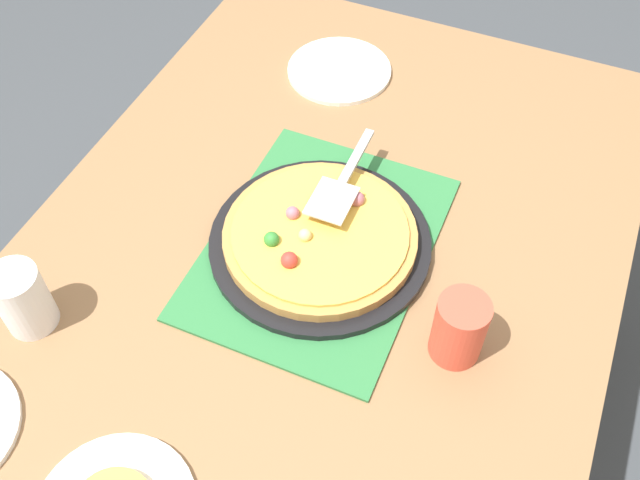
# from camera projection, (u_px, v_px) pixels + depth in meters

# --- Properties ---
(ground_plane) EXTENTS (8.00, 8.00, 0.00)m
(ground_plane) POSITION_uv_depth(u_px,v_px,m) (320.00, 428.00, 1.84)
(ground_plane) COLOR #3D4247
(dining_table) EXTENTS (1.40, 1.00, 0.75)m
(dining_table) POSITION_uv_depth(u_px,v_px,m) (320.00, 284.00, 1.33)
(dining_table) COLOR olive
(dining_table) RESTS_ON ground_plane
(placemat) EXTENTS (0.48, 0.36, 0.01)m
(placemat) POSITION_uv_depth(u_px,v_px,m) (320.00, 246.00, 1.25)
(placemat) COLOR #2D753D
(placemat) RESTS_ON dining_table
(pizza_pan) EXTENTS (0.38, 0.38, 0.01)m
(pizza_pan) POSITION_uv_depth(u_px,v_px,m) (320.00, 243.00, 1.24)
(pizza_pan) COLOR black
(pizza_pan) RESTS_ON placemat
(pizza) EXTENTS (0.33, 0.33, 0.05)m
(pizza) POSITION_uv_depth(u_px,v_px,m) (320.00, 235.00, 1.22)
(pizza) COLOR #B78442
(pizza) RESTS_ON pizza_pan
(plate_side) EXTENTS (0.22, 0.22, 0.01)m
(plate_side) POSITION_uv_depth(u_px,v_px,m) (339.00, 70.00, 1.54)
(plate_side) COLOR white
(plate_side) RESTS_ON dining_table
(cup_near) EXTENTS (0.08, 0.08, 0.12)m
(cup_near) POSITION_uv_depth(u_px,v_px,m) (459.00, 328.00, 1.08)
(cup_near) COLOR #E04C38
(cup_near) RESTS_ON dining_table
(cup_far) EXTENTS (0.08, 0.08, 0.12)m
(cup_far) POSITION_uv_depth(u_px,v_px,m) (23.00, 299.00, 1.11)
(cup_far) COLOR white
(cup_far) RESTS_ON dining_table
(pizza_server) EXTENTS (0.23, 0.07, 0.01)m
(pizza_server) POSITION_uv_depth(u_px,v_px,m) (342.00, 181.00, 1.25)
(pizza_server) COLOR silver
(pizza_server) RESTS_ON pizza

